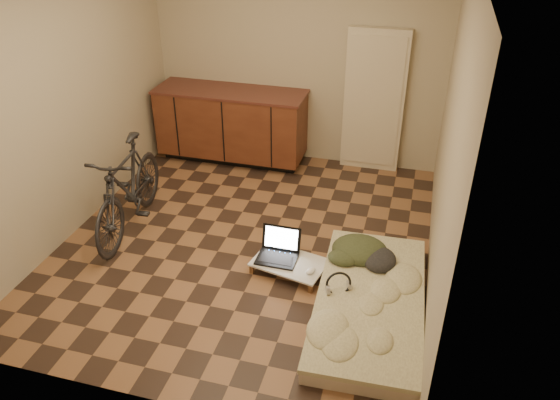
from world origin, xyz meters
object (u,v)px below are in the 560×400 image
(bicycle, at_px, (127,184))
(futon, at_px, (370,303))
(lap_desk, at_px, (290,263))
(laptop, at_px, (278,252))

(bicycle, height_order, futon, bicycle)
(lap_desk, xyz_separation_m, laptop, (-0.12, 0.05, 0.06))
(lap_desk, bearing_deg, bicycle, -177.30)
(lap_desk, distance_m, laptop, 0.15)
(futon, bearing_deg, bicycle, 163.72)
(laptop, bearing_deg, bicycle, 172.01)
(bicycle, bearing_deg, futon, -19.97)
(bicycle, xyz_separation_m, lap_desk, (1.73, -0.28, -0.42))
(laptop, bearing_deg, lap_desk, -24.05)
(bicycle, xyz_separation_m, laptop, (1.61, -0.23, -0.35))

